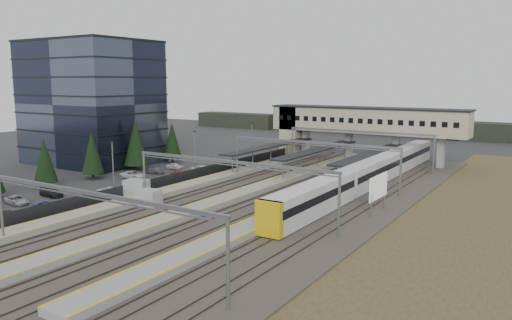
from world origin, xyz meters
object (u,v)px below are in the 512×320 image
Objects in this scene: office_building at (92,102)px; train at (371,173)px; relay_cabin_near at (137,189)px; relay_cabin_far at (150,199)px; footbridge at (352,123)px; billboard at (378,188)px.

office_building is 57.30m from train.
train is at bearing 44.70° from relay_cabin_near.
train reaches higher than relay_cabin_far.
footbridge is (43.70, 30.00, -4.26)m from office_building.
train is (12.30, -23.12, -5.76)m from footbridge.
relay_cabin_near is 50.42m from footbridge.
billboard is at bearing -67.59° from train.
footbridge is at bearing 74.82° from relay_cabin_near.
billboard is (6.40, -15.52, 1.22)m from train.
train is at bearing 112.41° from billboard.
office_building is 53.18m from footbridge.
relay_cabin_near is (30.61, -18.24, -10.87)m from office_building.
billboard is (18.70, -38.64, -4.54)m from footbridge.
footbridge is 43.16m from billboard.
relay_cabin_near is 35.73m from train.
office_building is 4.08× the size of billboard.
train is 10.65× the size of billboard.
office_building is 43.13m from relay_cabin_far.
relay_cabin_near is at bearing -105.18° from footbridge.
office_building is at bearing 149.58° from relay_cabin_far.
relay_cabin_far is at bearing -154.74° from billboard.
relay_cabin_far is 52.13m from footbridge.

